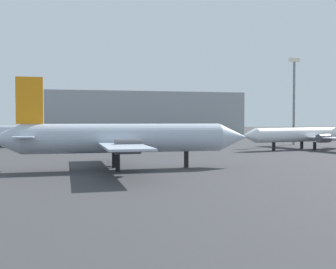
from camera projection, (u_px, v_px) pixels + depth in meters
The scene contains 5 objects.
airplane_distant at pixel (123, 138), 44.71m from camera, with size 28.21×23.79×9.70m.
airplane_far_left at pixel (305, 135), 75.42m from camera, with size 26.63×23.45×9.56m.
airplane_far_right at pixel (7, 132), 83.54m from camera, with size 22.33×18.69×7.82m.
light_mast_right at pixel (294, 96), 90.09m from camera, with size 2.40×0.50×18.72m.
terminal_building at pixel (143, 114), 146.49m from camera, with size 65.65×25.32×14.71m, color #999EA3.
Camera 1 is at (-5.00, -6.54, 5.29)m, focal length 44.47 mm.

